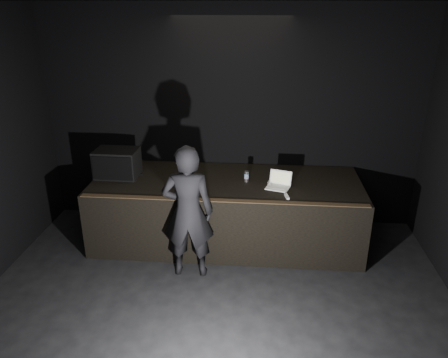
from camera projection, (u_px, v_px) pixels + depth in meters
name	position (u px, v px, depth m)	size (l,w,h in m)	color
room_walls	(200.00, 193.00, 3.63)	(6.10, 7.10, 3.52)	black
stage_riser	(226.00, 211.00, 6.72)	(4.00, 1.50, 1.00)	black
riser_lip	(222.00, 200.00, 5.88)	(3.92, 0.10, 0.01)	brown
stage_monitor	(117.00, 163.00, 6.61)	(0.65, 0.48, 0.42)	black
cable	(118.00, 174.00, 6.76)	(0.02, 0.02, 0.79)	black
laptop	(279.00, 183.00, 6.29)	(0.39, 0.37, 0.22)	white
beer_can	(246.00, 176.00, 6.47)	(0.07, 0.07, 0.17)	silver
plastic_cup	(270.00, 184.00, 6.28)	(0.07, 0.07, 0.09)	white
wii_remote	(287.00, 196.00, 5.97)	(0.04, 0.16, 0.03)	white
person	(188.00, 212.00, 5.72)	(0.67, 0.44, 1.85)	black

